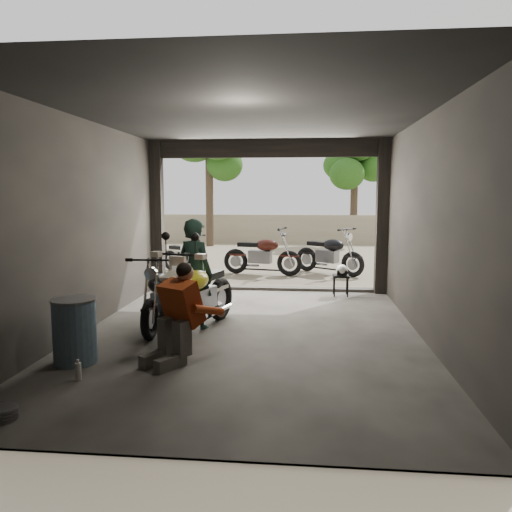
% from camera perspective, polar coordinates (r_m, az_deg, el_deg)
% --- Properties ---
extents(ground, '(80.00, 80.00, 0.00)m').
position_cam_1_polar(ground, '(7.48, -0.74, -9.11)').
color(ground, '#7A6D56').
rests_on(ground, ground).
extents(garage, '(7.00, 7.13, 3.20)m').
position_cam_1_polar(garage, '(7.76, -0.31, 1.13)').
color(garage, '#2D2B28').
rests_on(garage, ground).
extents(boundary_wall, '(18.00, 0.30, 1.20)m').
position_cam_1_polar(boundary_wall, '(21.20, 3.49, 3.11)').
color(boundary_wall, gray).
rests_on(boundary_wall, ground).
extents(tree_left, '(2.20, 2.20, 5.60)m').
position_cam_1_polar(tree_left, '(20.09, -5.40, 12.54)').
color(tree_left, '#382B1E').
rests_on(tree_left, ground).
extents(tree_right, '(2.20, 2.20, 5.00)m').
position_cam_1_polar(tree_right, '(21.28, 11.25, 10.98)').
color(tree_right, '#382B1E').
rests_on(tree_right, ground).
extents(main_bike, '(1.30, 2.08, 1.29)m').
position_cam_1_polar(main_bike, '(7.62, -6.50, -3.87)').
color(main_bike, '#BDB59F').
rests_on(main_bike, ground).
extents(left_bike, '(0.75, 1.74, 1.16)m').
position_cam_1_polar(left_bike, '(7.91, -10.73, -3.99)').
color(left_bike, black).
rests_on(left_bike, ground).
extents(outside_bike_a, '(1.60, 1.38, 1.03)m').
position_cam_1_polar(outside_bike_a, '(13.37, -8.16, 0.30)').
color(outside_bike_a, black).
rests_on(outside_bike_a, ground).
extents(outside_bike_b, '(1.93, 1.09, 1.23)m').
position_cam_1_polar(outside_bike_b, '(12.84, 0.71, 0.55)').
color(outside_bike_b, '#3A140E').
rests_on(outside_bike_b, ground).
extents(outside_bike_c, '(1.90, 1.68, 1.22)m').
position_cam_1_polar(outside_bike_c, '(13.10, 8.35, 0.59)').
color(outside_bike_c, black).
rests_on(outside_bike_c, ground).
extents(rider, '(0.74, 0.65, 1.72)m').
position_cam_1_polar(rider, '(7.77, -6.95, -2.05)').
color(rider, black).
rests_on(rider, ground).
extents(mechanic, '(0.96, 1.03, 1.20)m').
position_cam_1_polar(mechanic, '(6.22, -9.35, -6.82)').
color(mechanic, '#9E3B15').
rests_on(mechanic, ground).
extents(stool, '(0.32, 0.32, 0.45)m').
position_cam_1_polar(stool, '(10.30, 9.67, -2.55)').
color(stool, black).
rests_on(stool, ground).
extents(helmet, '(0.25, 0.26, 0.22)m').
position_cam_1_polar(helmet, '(10.24, 9.77, -1.57)').
color(helmet, silver).
rests_on(helmet, stool).
extents(oil_drum, '(0.53, 0.53, 0.81)m').
position_cam_1_polar(oil_drum, '(6.58, -20.00, -8.16)').
color(oil_drum, '#3B5264').
rests_on(oil_drum, ground).
extents(sign_post, '(0.88, 0.08, 2.63)m').
position_cam_1_polar(sign_post, '(10.96, 17.56, 5.29)').
color(sign_post, black).
rests_on(sign_post, ground).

